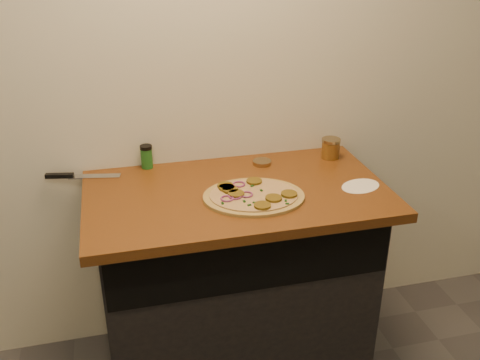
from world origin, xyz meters
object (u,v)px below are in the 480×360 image
object	(u,v)px
spice_shaker	(147,157)
salsa_jar	(331,148)
chefs_knife	(76,176)
pizza	(253,196)

from	to	relation	value
spice_shaker	salsa_jar	bearing A→B (deg)	-6.27
chefs_knife	spice_shaker	bearing A→B (deg)	5.39
pizza	salsa_jar	distance (m)	0.53
salsa_jar	pizza	bearing A→B (deg)	-146.12
salsa_jar	spice_shaker	size ratio (longest dim) A/B	0.89
pizza	spice_shaker	size ratio (longest dim) A/B	4.29
pizza	salsa_jar	world-z (taller)	salsa_jar
chefs_knife	salsa_jar	distance (m)	1.11
salsa_jar	spice_shaker	world-z (taller)	spice_shaker
chefs_knife	salsa_jar	xyz separation A→B (m)	(1.11, -0.06, 0.04)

